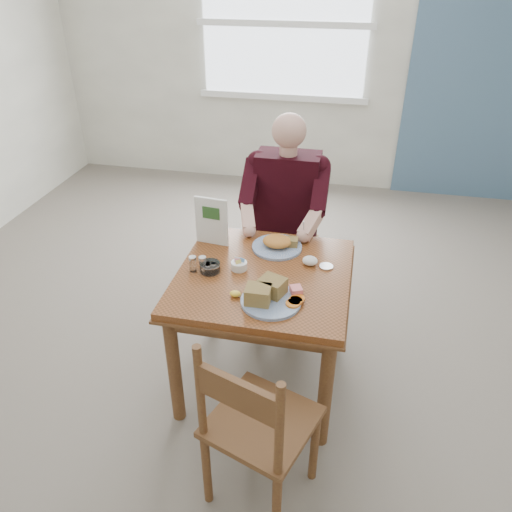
% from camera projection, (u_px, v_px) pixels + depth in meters
% --- Properties ---
extents(floor, '(6.00, 6.00, 0.00)m').
position_uv_depth(floor, '(263.00, 376.00, 3.02)').
color(floor, '#70675B').
rests_on(floor, ground).
extents(wall_back, '(5.50, 0.00, 5.50)m').
position_uv_depth(wall_back, '(325.00, 47.00, 4.78)').
color(wall_back, white).
rests_on(wall_back, ground).
extents(accent_panel, '(1.60, 0.02, 2.80)m').
position_uv_depth(accent_panel, '(503.00, 54.00, 4.48)').
color(accent_panel, '#486886').
rests_on(accent_panel, ground).
extents(lemon_wedge, '(0.06, 0.04, 0.03)m').
position_uv_depth(lemon_wedge, '(235.00, 294.00, 2.44)').
color(lemon_wedge, yellow).
rests_on(lemon_wedge, table).
extents(napkin, '(0.09, 0.08, 0.05)m').
position_uv_depth(napkin, '(310.00, 261.00, 2.68)').
color(napkin, white).
rests_on(napkin, table).
extents(metal_dish, '(0.10, 0.10, 0.01)m').
position_uv_depth(metal_dish, '(326.00, 266.00, 2.67)').
color(metal_dish, silver).
rests_on(metal_dish, table).
extents(window, '(1.72, 0.04, 1.42)m').
position_uv_depth(window, '(284.00, 24.00, 4.72)').
color(window, white).
rests_on(window, wall_back).
extents(table, '(0.92, 0.92, 0.75)m').
position_uv_depth(table, '(263.00, 290.00, 2.69)').
color(table, brown).
rests_on(table, ground).
extents(chair_far, '(0.42, 0.42, 0.95)m').
position_uv_depth(chair_far, '(286.00, 243.00, 3.43)').
color(chair_far, brown).
rests_on(chair_far, ground).
extents(chair_near, '(0.54, 0.54, 0.95)m').
position_uv_depth(chair_near, '(256.00, 427.00, 2.11)').
color(chair_near, brown).
rests_on(chair_near, ground).
extents(diner, '(0.53, 0.56, 1.39)m').
position_uv_depth(diner, '(285.00, 205.00, 3.18)').
color(diner, tan).
rests_on(diner, chair_far).
extents(near_plate, '(0.33, 0.33, 0.10)m').
position_uv_depth(near_plate, '(269.00, 295.00, 2.40)').
color(near_plate, white).
rests_on(near_plate, table).
extents(far_plate, '(0.30, 0.30, 0.08)m').
position_uv_depth(far_plate, '(278.00, 244.00, 2.83)').
color(far_plate, white).
rests_on(far_plate, table).
extents(caddy, '(0.09, 0.09, 0.06)m').
position_uv_depth(caddy, '(239.00, 265.00, 2.65)').
color(caddy, white).
rests_on(caddy, table).
extents(shakers, '(0.10, 0.05, 0.09)m').
position_uv_depth(shakers, '(198.00, 264.00, 2.62)').
color(shakers, white).
rests_on(shakers, table).
extents(creamer, '(0.14, 0.14, 0.05)m').
position_uv_depth(creamer, '(210.00, 267.00, 2.63)').
color(creamer, white).
rests_on(creamer, table).
extents(menu, '(0.19, 0.04, 0.29)m').
position_uv_depth(menu, '(212.00, 221.00, 2.82)').
color(menu, white).
rests_on(menu, table).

